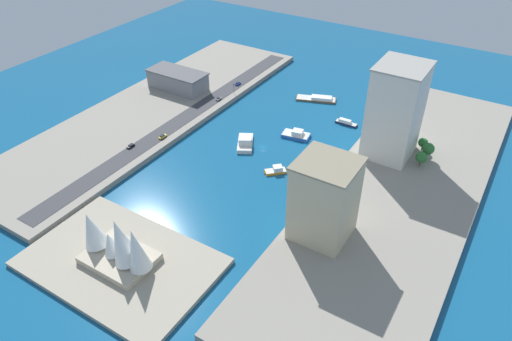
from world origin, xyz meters
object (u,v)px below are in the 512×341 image
suv_black (131,146)px  ferry_white_commuter (245,142)px  patrol_launch_navy (346,123)px  warehouse_low_gray (178,80)px  hatchback_blue (238,83)px  hotel_broad_white (395,111)px  traffic_light_waterfront (234,87)px  catamaran_blue (296,134)px  office_block_beige (324,200)px  yacht_sleek_gray (322,153)px  barge_flat_brown (318,99)px  opera_landmark (117,244)px  sedan_silver (218,99)px  taxi_yellow_cab (163,136)px  water_taxi_orange (276,170)px

suv_black → ferry_white_commuter: bearing=-142.0°
patrol_launch_navy → warehouse_low_gray: warehouse_low_gray is taller
warehouse_low_gray → hatchback_blue: bearing=-140.5°
patrol_launch_navy → hotel_broad_white: (-33.14, 21.39, 27.04)m
hatchback_blue → warehouse_low_gray: bearing=39.5°
warehouse_low_gray → hatchback_blue: warehouse_low_gray is taller
hatchback_blue → traffic_light_waterfront: traffic_light_waterfront is taller
catamaran_blue → office_block_beige: (-48.85, 69.91, 20.13)m
yacht_sleek_gray → warehouse_low_gray: (117.06, -19.44, 7.91)m
barge_flat_brown → yacht_sleek_gray: 66.49m
hatchback_blue → barge_flat_brown: bearing=-166.1°
patrol_launch_navy → yacht_sleek_gray: (-2.46, 38.78, 0.06)m
traffic_light_waterfront → opera_landmark: size_ratio=0.18×
warehouse_low_gray → traffic_light_waterfront: warehouse_low_gray is taller
hatchback_blue → patrol_launch_navy: bearing=175.5°
patrol_launch_navy → yacht_sleek_gray: size_ratio=1.18×
barge_flat_brown → traffic_light_waterfront: size_ratio=4.20×
ferry_white_commuter → warehouse_low_gray: size_ratio=0.51×
barge_flat_brown → catamaran_blue: catamaran_blue is taller
barge_flat_brown → traffic_light_waterfront: 56.35m
yacht_sleek_gray → sedan_silver: 86.18m
barge_flat_brown → ferry_white_commuter: 72.97m
patrol_launch_navy → yacht_sleek_gray: 38.86m
hotel_broad_white → suv_black: 143.20m
patrol_launch_navy → yacht_sleek_gray: bearing=93.6°
taxi_yellow_cab → hatchback_blue: bearing=-88.5°
water_taxi_orange → traffic_light_waterfront: bearing=-42.1°
taxi_yellow_cab → opera_landmark: bearing=120.4°
water_taxi_orange → opera_landmark: bearing=76.3°
water_taxi_orange → patrol_launch_navy: 67.02m
sedan_silver → traffic_light_waterfront: size_ratio=0.65×
yacht_sleek_gray → hotel_broad_white: (-30.68, -17.39, 26.97)m
suv_black → water_taxi_orange: bearing=-162.2°
hotel_broad_white → office_block_beige: (3.32, 77.40, -6.63)m
warehouse_low_gray → hatchback_blue: size_ratio=8.18×
hotel_broad_white → hatchback_blue: hotel_broad_white is taller
warehouse_low_gray → hotel_broad_white: bearing=179.2°
ferry_white_commuter → taxi_yellow_cab: ferry_white_commuter is taller
water_taxi_orange → yacht_sleek_gray: water_taxi_orange is taller
patrol_launch_navy → office_block_beige: 105.19m
catamaran_blue → suv_black: bearing=41.5°
patrol_launch_navy → warehouse_low_gray: bearing=9.6°
yacht_sleek_gray → suv_black: (91.92, 52.50, 2.63)m
barge_flat_brown → water_taxi_orange: (-17.47, 86.07, 0.30)m
ferry_white_commuter → office_block_beige: bearing=146.0°
barge_flat_brown → taxi_yellow_cab: bearing=61.0°
hotel_broad_white → traffic_light_waterfront: bearing=-8.3°
patrol_launch_navy → suv_black: (89.46, 91.28, 2.69)m
sedan_silver → catamaran_blue: bearing=171.1°
patrol_launch_navy → office_block_beige: bearing=106.8°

